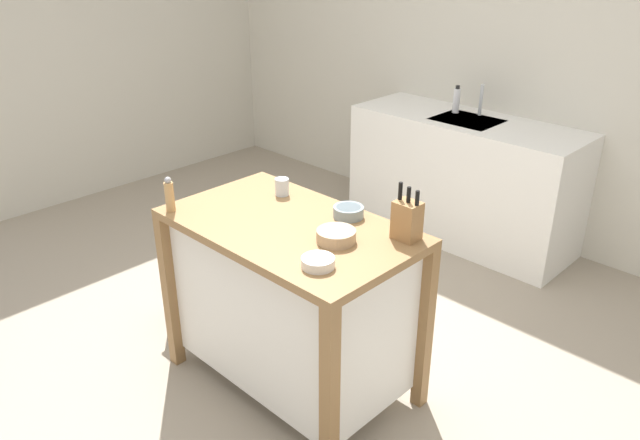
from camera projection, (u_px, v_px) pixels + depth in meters
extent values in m
plane|color=gray|center=(278.00, 353.00, 3.38)|extent=(6.75, 6.75, 0.00)
cube|color=beige|center=(515.00, 56.00, 4.30)|extent=(5.75, 0.10, 2.60)
cube|color=beige|center=(117.00, 34.00, 5.18)|extent=(0.10, 2.88, 2.60)
cube|color=olive|center=(289.00, 228.00, 2.80)|extent=(1.18, 0.70, 0.04)
cube|color=white|center=(291.00, 302.00, 2.97)|extent=(1.08, 0.60, 0.75)
cube|color=olive|center=(170.00, 293.00, 3.14)|extent=(0.06, 0.06, 0.85)
cube|color=olive|center=(329.00, 398.00, 2.44)|extent=(0.06, 0.06, 0.85)
cube|color=olive|center=(265.00, 250.00, 3.55)|extent=(0.06, 0.06, 0.85)
cube|color=olive|center=(425.00, 330.00, 2.85)|extent=(0.06, 0.06, 0.85)
cube|color=#9E7042|center=(407.00, 221.00, 2.62)|extent=(0.11, 0.09, 0.17)
cylinder|color=black|center=(400.00, 191.00, 2.60)|extent=(0.02, 0.02, 0.08)
cylinder|color=black|center=(409.00, 195.00, 2.57)|extent=(0.02, 0.02, 0.07)
cylinder|color=black|center=(417.00, 198.00, 2.55)|extent=(0.02, 0.02, 0.06)
cylinder|color=gray|center=(348.00, 212.00, 2.85)|extent=(0.14, 0.14, 0.05)
cylinder|color=#49555B|center=(349.00, 207.00, 2.84)|extent=(0.12, 0.12, 0.01)
cylinder|color=tan|center=(336.00, 236.00, 2.62)|extent=(0.17, 0.17, 0.05)
cylinder|color=brown|center=(336.00, 231.00, 2.61)|extent=(0.14, 0.14, 0.01)
cylinder|color=silver|center=(318.00, 262.00, 2.43)|extent=(0.13, 0.13, 0.04)
cylinder|color=gray|center=(318.00, 258.00, 2.42)|extent=(0.11, 0.11, 0.01)
cylinder|color=silver|center=(282.00, 187.00, 3.08)|extent=(0.07, 0.07, 0.09)
cylinder|color=tan|center=(170.00, 197.00, 2.89)|extent=(0.04, 0.04, 0.14)
sphere|color=#99999E|center=(168.00, 180.00, 2.85)|extent=(0.03, 0.03, 0.03)
cube|color=gray|center=(201.00, 270.00, 3.61)|extent=(0.34, 0.26, 0.60)
cube|color=black|center=(197.00, 221.00, 3.47)|extent=(0.36, 0.28, 0.03)
cube|color=white|center=(462.00, 179.00, 4.51)|extent=(1.66, 0.60, 0.90)
cube|color=silver|center=(467.00, 122.00, 4.31)|extent=(0.44, 0.36, 0.03)
cylinder|color=#B7BCC1|center=(481.00, 100.00, 4.36)|extent=(0.02, 0.02, 0.22)
cylinder|color=white|center=(456.00, 101.00, 4.43)|extent=(0.05, 0.05, 0.17)
cylinder|color=black|center=(458.00, 87.00, 4.39)|extent=(0.03, 0.03, 0.02)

